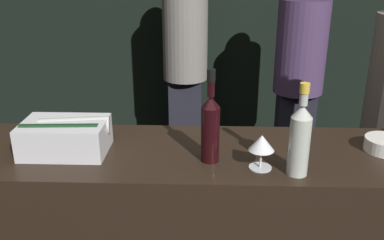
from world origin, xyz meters
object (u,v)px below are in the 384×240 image
(person_blond_tee, at_px, (299,71))
(red_wine_bottle_black_foil, at_px, (210,125))
(wine_glass, at_px, (262,144))
(rose_wine_bottle, at_px, (300,137))
(ice_bin_with_bottles, at_px, (66,135))
(person_grey_polo, at_px, (185,58))

(person_blond_tee, bearing_deg, red_wine_bottle_black_foil, 143.82)
(wine_glass, relative_size, rose_wine_bottle, 0.39)
(ice_bin_with_bottles, xyz_separation_m, rose_wine_bottle, (0.86, -0.15, 0.07))
(red_wine_bottle_black_foil, bearing_deg, wine_glass, -16.70)
(ice_bin_with_bottles, relative_size, rose_wine_bottle, 0.99)
(red_wine_bottle_black_foil, height_order, rose_wine_bottle, red_wine_bottle_black_foil)
(person_blond_tee, relative_size, person_grey_polo, 0.95)
(red_wine_bottle_black_foil, relative_size, person_grey_polo, 0.20)
(ice_bin_with_bottles, xyz_separation_m, person_grey_polo, (0.36, 1.97, -0.15))
(rose_wine_bottle, xyz_separation_m, person_grey_polo, (-0.50, 2.12, -0.22))
(wine_glass, height_order, red_wine_bottle_black_foil, red_wine_bottle_black_foil)
(ice_bin_with_bottles, bearing_deg, red_wine_bottle_black_foil, -5.56)
(ice_bin_with_bottles, distance_m, rose_wine_bottle, 0.88)
(wine_glass, relative_size, person_grey_polo, 0.07)
(ice_bin_with_bottles, bearing_deg, wine_glass, -8.38)
(ice_bin_with_bottles, height_order, wine_glass, ice_bin_with_bottles)
(person_blond_tee, distance_m, person_grey_polo, 0.92)
(rose_wine_bottle, distance_m, person_blond_tee, 2.01)
(person_blond_tee, xyz_separation_m, person_grey_polo, (-0.90, 0.17, 0.06))
(red_wine_bottle_black_foil, bearing_deg, ice_bin_with_bottles, 174.44)
(ice_bin_with_bottles, bearing_deg, rose_wine_bottle, -9.71)
(wine_glass, distance_m, red_wine_bottle_black_foil, 0.20)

